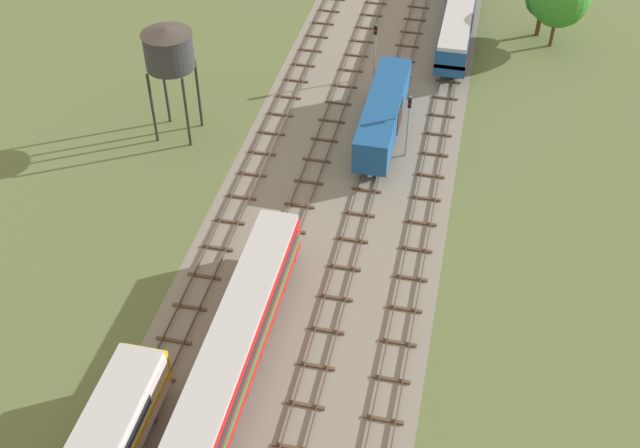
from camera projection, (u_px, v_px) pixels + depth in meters
name	position (u px, v px, depth m)	size (l,w,h in m)	color
ground_plane	(339.00, 183.00, 63.04)	(480.00, 480.00, 0.00)	#5B6B3D
ballast_bed	(339.00, 183.00, 63.04)	(18.20, 176.00, 0.01)	gray
track_far_left	(257.00, 163.00, 64.84)	(2.40, 126.00, 0.29)	#47382D
track_left	(313.00, 170.00, 64.07)	(2.40, 126.00, 0.29)	#47382D
track_centre_left	(370.00, 178.00, 63.30)	(2.40, 126.00, 0.29)	#47382D
track_centre	(428.00, 186.00, 62.52)	(2.40, 126.00, 0.29)	#47382D
passenger_coach_left_mid	(234.00, 346.00, 46.97)	(2.96, 22.00, 3.80)	red
freight_boxcar_centre_left_midfar	(383.00, 113.00, 66.28)	(2.87, 14.00, 3.60)	#194C8C
passenger_coach_centre_far	(460.00, 10.00, 80.28)	(2.96, 22.00, 3.80)	#194C8C
water_tower	(168.00, 49.00, 62.98)	(4.20, 4.20, 10.00)	#2D2826
signal_post_nearest	(408.00, 119.00, 63.45)	(0.28, 0.47, 5.76)	gray
signal_post_near	(375.00, 45.00, 73.02)	(0.28, 0.47, 5.55)	gray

